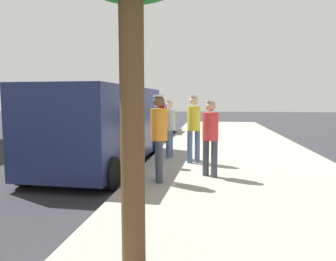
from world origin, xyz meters
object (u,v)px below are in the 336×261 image
Objects in this scene: pedestrian_in_yellow at (194,124)px; parking_meter_near at (156,125)px; pedestrian_in_red at (210,133)px; parked_van at (103,125)px; parked_sedan_ahead at (152,121)px; pedestrian_in_gray at (169,125)px; pedestrian_in_orange at (159,132)px.

parking_meter_near is at bearing -151.57° from pedestrian_in_yellow.
pedestrian_in_red reaches higher than parking_meter_near.
pedestrian_in_red is 1.50m from pedestrian_in_yellow.
parked_van is at bearing 156.18° from pedestrian_in_red.
parked_sedan_ahead is at bearing 101.66° from parking_meter_near.
pedestrian_in_gray is (-0.73, 0.66, -0.09)m from pedestrian_in_yellow.
pedestrian_in_yellow is (-0.43, 1.43, 0.08)m from pedestrian_in_red.
pedestrian_in_gray is at bearing 138.01° from pedestrian_in_yellow.
parking_meter_near is at bearing -78.34° from parked_sedan_ahead.
pedestrian_in_gray is at bearing 92.96° from pedestrian_in_orange.
pedestrian_in_gray reaches higher than parked_sedan_ahead.
pedestrian_in_red is at bearing 29.04° from pedestrian_in_orange.
parked_van reaches higher than pedestrian_in_gray.
pedestrian_in_gray reaches higher than parking_meter_near.
pedestrian_in_yellow is 2.42m from parked_van.
pedestrian_in_orange is 2.67m from pedestrian_in_gray.
pedestrian_in_gray is 1.88m from parked_van.
pedestrian_in_orange is at bearing -77.92° from parking_meter_near.
pedestrian_in_red is 1.00× the size of pedestrian_in_gray.
parking_meter_near is 1.17m from pedestrian_in_gray.
pedestrian_in_gray is at bearing 80.92° from parking_meter_near.
pedestrian_in_orange is at bearing -150.96° from pedestrian_in_red.
pedestrian_in_yellow is 0.99m from pedestrian_in_gray.
pedestrian_in_red is 1.18m from pedestrian_in_orange.
parked_sedan_ahead is at bearing 108.59° from pedestrian_in_red.
pedestrian_in_yellow reaches higher than pedestrian_in_gray.
parked_van is at bearing 167.83° from parking_meter_near.
parked_sedan_ahead is at bearing 91.09° from parked_van.
pedestrian_in_red is 0.37× the size of parked_sedan_ahead.
pedestrian_in_orange is (-0.59, -2.00, -0.01)m from pedestrian_in_yellow.
pedestrian_in_orange is 0.40× the size of parked_sedan_ahead.
pedestrian_in_gray is 0.37× the size of parked_sedan_ahead.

